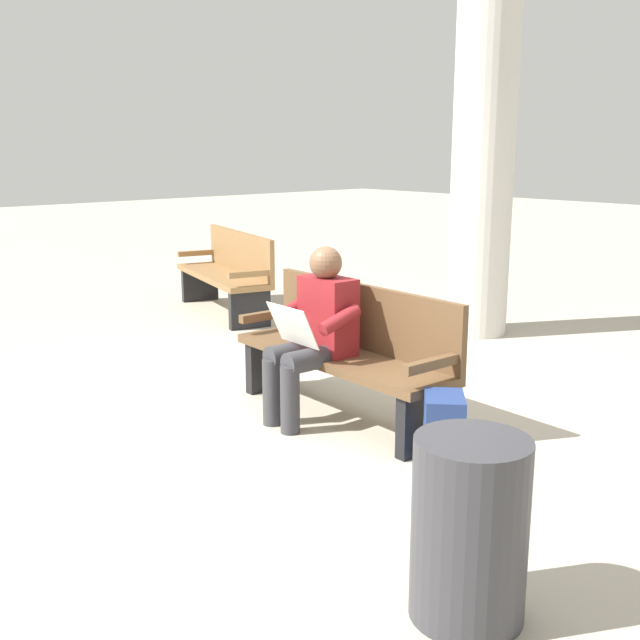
# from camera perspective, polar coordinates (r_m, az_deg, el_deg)

# --- Properties ---
(ground_plane) EXTENTS (40.00, 40.00, 0.00)m
(ground_plane) POSITION_cam_1_polar(r_m,az_deg,el_deg) (5.36, 1.47, -7.15)
(ground_plane) COLOR #B7AD99
(bench_near) EXTENTS (1.82, 0.56, 0.90)m
(bench_near) POSITION_cam_1_polar(r_m,az_deg,el_deg) (5.26, 2.09, -2.28)
(bench_near) COLOR brown
(bench_near) RESTS_ON ground
(person_seated) EXTENTS (0.58, 0.59, 1.18)m
(person_seated) POSITION_cam_1_polar(r_m,az_deg,el_deg) (5.13, -0.38, -0.72)
(person_seated) COLOR maroon
(person_seated) RESTS_ON ground
(backpack) EXTENTS (0.37, 0.37, 0.46)m
(backpack) POSITION_cam_1_polar(r_m,az_deg,el_deg) (4.46, 9.23, -8.42)
(backpack) COLOR navy
(backpack) RESTS_ON ground
(bench_far) EXTENTS (1.86, 0.92, 0.90)m
(bench_far) POSITION_cam_1_polar(r_m,az_deg,el_deg) (8.57, -6.82, 3.55)
(bench_far) COLOR olive
(bench_far) RESTS_ON ground
(support_pillar) EXTENTS (0.59, 0.59, 3.76)m
(support_pillar) POSITION_cam_1_polar(r_m,az_deg,el_deg) (7.62, 12.05, 12.93)
(support_pillar) COLOR beige
(support_pillar) RESTS_ON ground
(trash_bin) EXTENTS (0.46, 0.46, 0.74)m
(trash_bin) POSITION_cam_1_polar(r_m,az_deg,el_deg) (3.16, 11.01, -14.98)
(trash_bin) COLOR #38383D
(trash_bin) RESTS_ON ground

